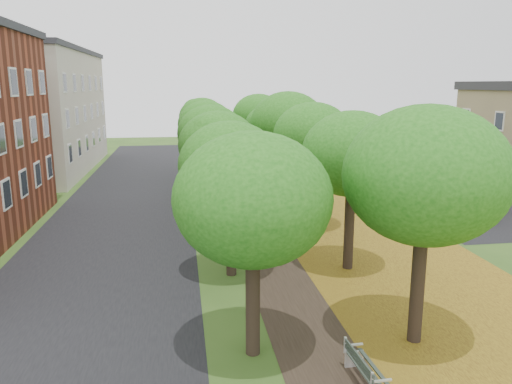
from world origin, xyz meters
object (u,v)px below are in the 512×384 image
object	(u,v)px
bench	(365,369)
car_silver	(460,210)
car_white	(428,190)
car_red	(439,199)
car_grey	(462,200)

from	to	relation	value
bench	car_silver	bearing A→B (deg)	-40.57
car_silver	car_white	xyz separation A→B (m)	(0.64, 4.96, 0.05)
car_white	bench	bearing A→B (deg)	136.70
bench	car_silver	size ratio (longest dim) A/B	0.50
car_red	car_white	world-z (taller)	car_red
bench	car_grey	world-z (taller)	car_grey
car_silver	car_red	bearing A→B (deg)	4.38
car_grey	bench	bearing A→B (deg)	133.54
bench	car_white	size ratio (longest dim) A/B	0.38
bench	car_silver	distance (m)	17.47
bench	car_red	distance (m)	19.38
car_grey	car_white	size ratio (longest dim) A/B	1.04
car_red	bench	bearing A→B (deg)	144.05
bench	car_silver	xyz separation A→B (m)	(10.65, 13.85, 0.18)
car_red	car_white	bearing A→B (deg)	-16.37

